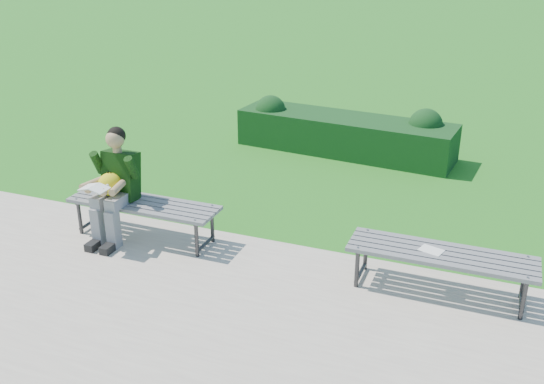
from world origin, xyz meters
TOP-DOWN VIEW (x-y plane):
  - ground at (0.00, 0.00)m, footprint 80.00×80.00m
  - walkway at (0.00, -1.75)m, footprint 30.00×3.50m
  - hedge at (-0.05, 3.43)m, footprint 3.62×1.24m
  - bench_left at (-1.41, -0.47)m, footprint 1.80×0.50m
  - bench_right at (1.95, -0.44)m, footprint 1.80×0.50m
  - seated_boy at (-1.71, -0.56)m, footprint 0.56×0.76m
  - paper_sheet at (1.85, -0.44)m, footprint 0.26×0.22m

SIDE VIEW (x-z plane):
  - ground at x=0.00m, z-range 0.00..0.00m
  - walkway at x=0.00m, z-range 0.00..0.02m
  - hedge at x=-0.05m, z-range -0.08..0.75m
  - bench_left at x=-1.41m, z-range 0.19..0.64m
  - bench_right at x=1.95m, z-range 0.19..0.64m
  - paper_sheet at x=1.85m, z-range 0.47..0.48m
  - seated_boy at x=-1.71m, z-range 0.06..1.37m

